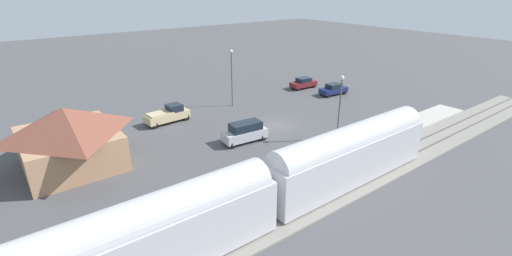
% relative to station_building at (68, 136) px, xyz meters
% --- Properties ---
extents(ground_plane, '(200.00, 200.00, 0.00)m').
position_rel_station_building_xyz_m(ground_plane, '(-4.00, -22.00, -2.99)').
color(ground_plane, '#4C4C4F').
extents(railway_track, '(4.80, 70.00, 0.30)m').
position_rel_station_building_xyz_m(railway_track, '(-18.00, -22.00, -2.90)').
color(railway_track, gray).
rests_on(railway_track, ground).
extents(platform, '(3.20, 46.00, 0.30)m').
position_rel_station_building_xyz_m(platform, '(-14.00, -22.00, -2.84)').
color(platform, '#B7B2A8').
rests_on(platform, ground).
extents(station_building, '(9.98, 8.84, 5.73)m').
position_rel_station_building_xyz_m(station_building, '(0.00, 0.00, 0.00)').
color(station_building, tan).
rests_on(station_building, ground).
extents(pedestrian_on_platform, '(0.36, 0.36, 1.71)m').
position_rel_station_building_xyz_m(pedestrian_on_platform, '(-13.38, -20.47, -1.71)').
color(pedestrian_on_platform, '#333338').
rests_on(pedestrian_on_platform, platform).
extents(pedestrian_waiting_far, '(0.36, 0.36, 1.71)m').
position_rel_station_building_xyz_m(pedestrian_waiting_far, '(-14.04, -20.78, -1.71)').
color(pedestrian_waiting_far, '#23284C').
rests_on(pedestrian_waiting_far, platform).
extents(sedan_navy, '(2.26, 4.65, 1.74)m').
position_rel_station_building_xyz_m(sedan_navy, '(0.53, -37.41, -2.11)').
color(sedan_navy, navy).
rests_on(sedan_navy, ground).
extents(suv_silver, '(2.39, 5.06, 2.22)m').
position_rel_station_building_xyz_m(suv_silver, '(-5.56, -16.17, -1.84)').
color(suv_silver, silver).
rests_on(suv_silver, ground).
extents(sedan_maroon, '(2.12, 4.61, 1.74)m').
position_rel_station_building_xyz_m(sedan_maroon, '(6.05, -36.34, -2.11)').
color(sedan_maroon, maroon).
rests_on(sedan_maroon, ground).
extents(pickup_tan, '(2.28, 5.51, 2.14)m').
position_rel_station_building_xyz_m(pickup_tan, '(4.94, -12.01, -1.96)').
color(pickup_tan, '#C6B284').
rests_on(pickup_tan, ground).
extents(light_pole_near_platform, '(0.44, 0.44, 7.19)m').
position_rel_station_building_xyz_m(light_pole_near_platform, '(-11.20, -24.68, 1.58)').
color(light_pole_near_platform, '#515156').
rests_on(light_pole_near_platform, ground).
extents(light_pole_lot_center, '(0.44, 0.44, 7.86)m').
position_rel_station_building_xyz_m(light_pole_lot_center, '(5.56, -21.99, 1.95)').
color(light_pole_lot_center, '#515156').
rests_on(light_pole_lot_center, ground).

